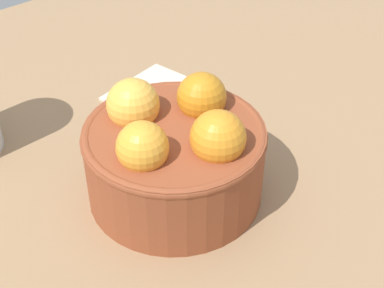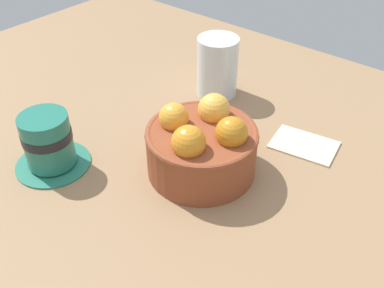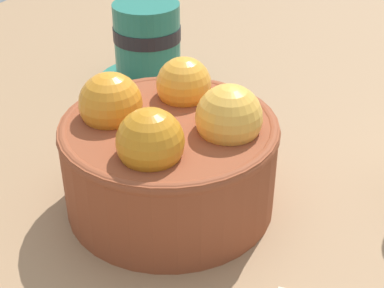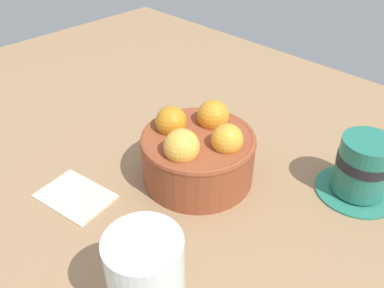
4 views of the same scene
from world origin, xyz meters
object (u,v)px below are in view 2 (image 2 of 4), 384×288
(terracotta_bowl, at_px, (202,145))
(coffee_cup, at_px, (48,142))
(water_glass, at_px, (217,67))
(folded_napkin, at_px, (304,144))

(terracotta_bowl, height_order, coffee_cup, terracotta_bowl)
(coffee_cup, height_order, water_glass, water_glass)
(folded_napkin, bearing_deg, coffee_cup, -133.60)
(coffee_cup, distance_m, water_glass, 0.34)
(water_glass, xyz_separation_m, folded_napkin, (0.21, -0.04, -0.05))
(coffee_cup, bearing_deg, folded_napkin, 46.40)
(water_glass, relative_size, folded_napkin, 1.09)
(coffee_cup, xyz_separation_m, water_glass, (0.06, 0.33, 0.01))
(terracotta_bowl, relative_size, coffee_cup, 1.44)
(terracotta_bowl, xyz_separation_m, water_glass, (-0.12, 0.20, 0.01))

